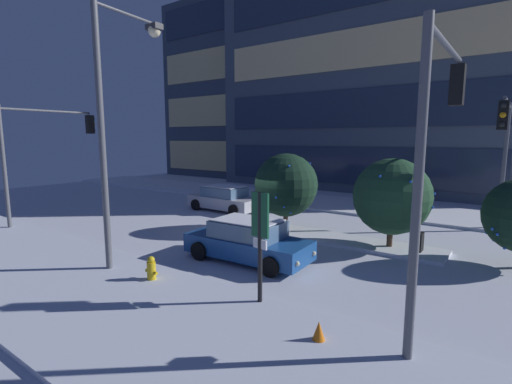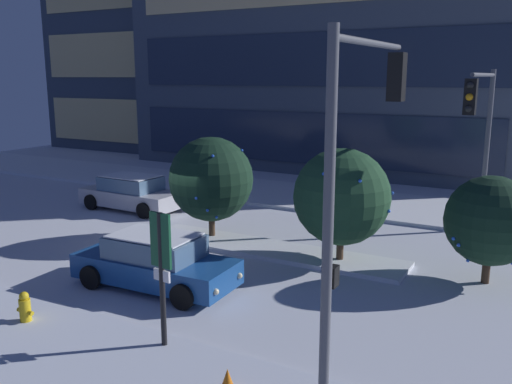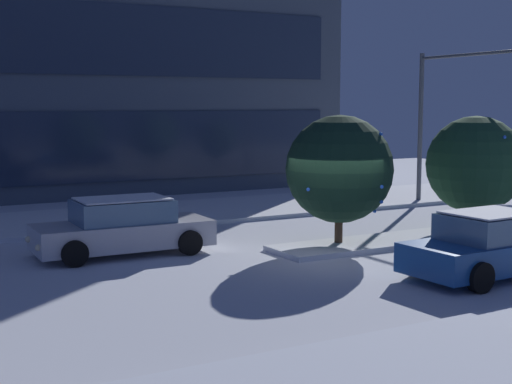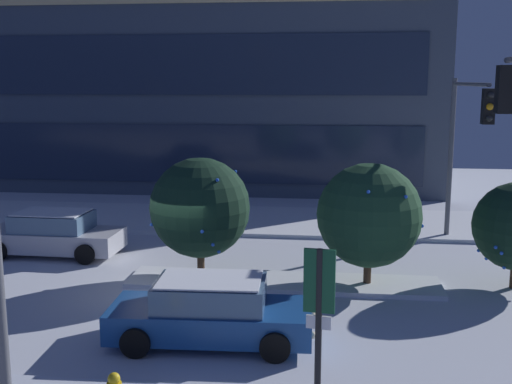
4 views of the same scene
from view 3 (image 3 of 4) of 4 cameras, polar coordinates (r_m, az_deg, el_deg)
name	(u,v)px [view 3 (image 3 of 4)]	position (r m, az deg, el deg)	size (l,w,h in m)	color
ground	(332,256)	(19.07, 5.96, -4.99)	(52.00, 52.00, 0.00)	silver
curb_strip_far	(195,212)	(26.39, -4.79, -1.54)	(52.00, 5.20, 0.14)	silver
median_strip	(414,238)	(21.52, 12.25, -3.57)	(9.00, 1.80, 0.14)	silver
car_near	(495,245)	(17.53, 18.24, -3.98)	(4.67, 2.17, 1.49)	#19478C
car_far	(123,228)	(19.34, -10.40, -2.76)	(4.69, 2.13, 1.49)	#B7B7C1
traffic_light_corner_far_right	(463,97)	(27.95, 15.88, 7.18)	(0.32, 5.45, 5.91)	#565960
street_lamp_arched	(509,12)	(13.14, 19.22, 13.17)	(0.67, 2.76, 8.45)	#565960
decorated_tree_median	(475,165)	(22.94, 16.80, 2.06)	(2.98, 2.94, 3.58)	#473323
decorated_tree_left_of_median	(339,169)	(19.91, 6.56, 1.80)	(2.94, 2.94, 3.64)	#473323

